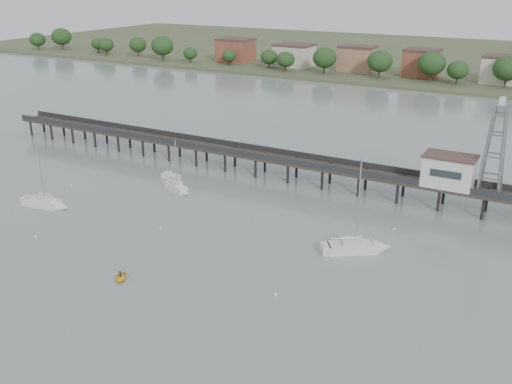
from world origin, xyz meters
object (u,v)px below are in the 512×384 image
(sailboat_a, at_px, (49,204))
(pier, at_px, (309,164))
(lattice_tower, at_px, (495,150))
(sailboat_b, at_px, (179,189))
(white_tender, at_px, (170,176))
(sailboat_c, at_px, (363,247))
(yellow_dinghy, at_px, (121,279))

(sailboat_a, bearing_deg, pier, 34.92)
(lattice_tower, bearing_deg, sailboat_b, -162.33)
(pier, bearing_deg, sailboat_a, -136.00)
(pier, relative_size, sailboat_b, 14.76)
(pier, bearing_deg, white_tender, -156.74)
(pier, relative_size, lattice_tower, 9.68)
(sailboat_c, relative_size, yellow_dinghy, 5.29)
(sailboat_a, bearing_deg, sailboat_c, 2.05)
(pier, relative_size, yellow_dinghy, 52.11)
(sailboat_a, bearing_deg, lattice_tower, 17.34)
(pier, height_order, sailboat_a, sailboat_a)
(pier, distance_m, lattice_tower, 32.34)
(pier, xyz_separation_m, lattice_tower, (31.50, 0.00, 7.31))
(yellow_dinghy, bearing_deg, sailboat_a, 123.74)
(lattice_tower, distance_m, white_tender, 57.90)
(pier, relative_size, white_tender, 39.72)
(sailboat_b, relative_size, white_tender, 2.69)
(sailboat_b, bearing_deg, sailboat_a, -113.97)
(lattice_tower, relative_size, sailboat_b, 1.53)
(white_tender, bearing_deg, pier, 24.78)
(yellow_dinghy, bearing_deg, sailboat_b, 81.52)
(pier, bearing_deg, yellow_dinghy, -98.03)
(sailboat_c, height_order, white_tender, sailboat_c)
(sailboat_a, distance_m, sailboat_c, 52.76)
(sailboat_a, bearing_deg, yellow_dinghy, -34.32)
(pier, xyz_separation_m, sailboat_b, (-18.41, -15.90, -3.13))
(yellow_dinghy, bearing_deg, white_tender, 86.65)
(sailboat_b, distance_m, yellow_dinghy, 31.49)
(sailboat_b, bearing_deg, pier, 59.34)
(sailboat_c, xyz_separation_m, white_tender, (-42.81, 11.55, -0.18))
(pier, bearing_deg, sailboat_b, -139.19)
(pier, height_order, yellow_dinghy, pier)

